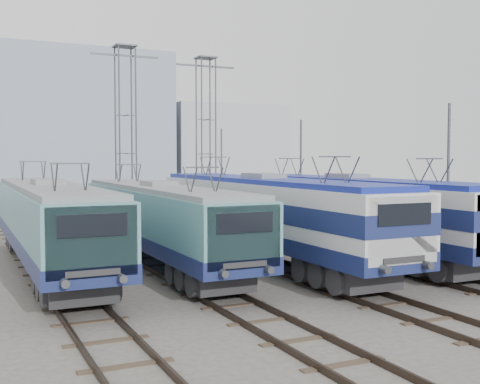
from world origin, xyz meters
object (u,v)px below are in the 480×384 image
catenary_tower_west (126,129)px  mast_rear (221,173)px  locomotive_far_left (49,219)px  locomotive_far_right (349,208)px  locomotive_center_left (160,218)px  locomotive_center_right (265,210)px  mast_front (448,187)px  catenary_tower_east (206,132)px  mast_mid (301,178)px

catenary_tower_west → mast_rear: 9.99m
locomotive_far_left → locomotive_far_right: size_ratio=0.97×
locomotive_center_left → locomotive_center_right: size_ratio=0.92×
mast_front → mast_rear: size_ratio=1.00×
locomotive_center_right → catenary_tower_west: size_ratio=1.56×
locomotive_center_right → catenary_tower_east: catenary_tower_east is taller
locomotive_far_left → locomotive_center_left: locomotive_far_left is taller
locomotive_center_right → locomotive_far_right: 4.50m
locomotive_far_left → catenary_tower_east: (13.25, 15.75, 4.42)m
locomotive_far_left → mast_front: (15.35, -6.25, 1.28)m
locomotive_center_left → mast_mid: mast_mid is taller
locomotive_far_right → mast_mid: (1.85, 7.55, 1.15)m
mast_front → mast_rear: bearing=90.0°
mast_front → locomotive_far_left: bearing=157.8°
locomotive_center_left → catenary_tower_east: size_ratio=1.43×
catenary_tower_west → mast_rear: (8.60, 4.00, -3.14)m
mast_mid → locomotive_center_right: bearing=-130.1°
mast_rear → catenary_tower_east: bearing=-136.4°
catenary_tower_east → mast_front: catenary_tower_east is taller
mast_mid → mast_rear: size_ratio=1.00×
locomotive_center_left → catenary_tower_west: catenary_tower_west is taller
locomotive_far_right → mast_mid: 7.86m
locomotive_far_right → mast_front: (1.85, -4.45, 1.15)m
locomotive_far_right → catenary_tower_west: size_ratio=1.54×
catenary_tower_west → mast_front: catenary_tower_west is taller
catenary_tower_west → mast_rear: size_ratio=1.71×
catenary_tower_east → mast_front: (2.10, -22.00, -3.14)m
locomotive_far_left → locomotive_center_right: (9.00, -1.80, 0.17)m
locomotive_far_right → catenary_tower_east: size_ratio=1.54×
locomotive_center_left → mast_rear: 21.43m
catenary_tower_east → mast_mid: bearing=-78.1°
locomotive_far_right → catenary_tower_west: catenary_tower_west is taller
locomotive_center_left → mast_mid: 12.69m
locomotive_center_right → locomotive_center_left: bearing=166.1°
catenary_tower_east → mast_front: size_ratio=1.71×
locomotive_center_right → mast_rear: (6.35, 19.55, 1.12)m
locomotive_far_right → locomotive_center_left: bearing=173.0°
catenary_tower_east → mast_rear: catenary_tower_east is taller
locomotive_far_left → mast_mid: bearing=20.5°
catenary_tower_east → mast_rear: (2.10, 2.00, -3.14)m
mast_front → mast_mid: size_ratio=1.00×
locomotive_far_left → locomotive_far_right: 13.62m
mast_mid → mast_rear: same height
locomotive_far_right → locomotive_center_right: bearing=-180.0°
catenary_tower_west → mast_rear: catenary_tower_west is taller
locomotive_center_right → mast_front: size_ratio=2.68×
locomotive_far_left → catenary_tower_east: bearing=49.9°
locomotive_far_right → mast_rear: bearing=84.6°
mast_mid → mast_rear: (0.00, 12.00, 0.00)m
catenary_tower_west → catenary_tower_east: 6.80m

